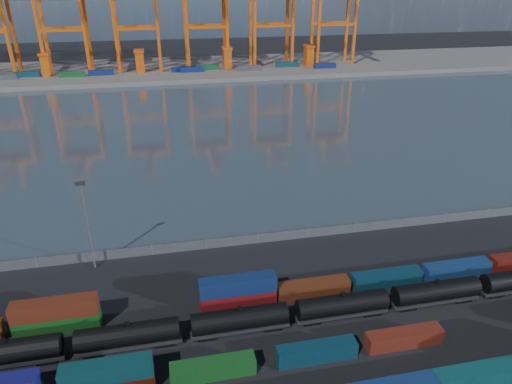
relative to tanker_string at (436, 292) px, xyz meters
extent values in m
plane|color=black|center=(-23.35, -4.73, -2.21)|extent=(700.00, 700.00, 0.00)
plane|color=#303E46|center=(-23.35, 100.27, -2.20)|extent=(700.00, 700.00, 0.00)
cube|color=#514F4C|center=(-23.35, 205.27, -1.21)|extent=(700.00, 70.00, 2.00)
cube|color=#0D4545|center=(-3.16, -15.39, -0.87)|extent=(12.37, 2.52, 2.68)
cube|color=#0A3538|center=(-48.59, -7.13, 1.34)|extent=(10.95, 2.23, 2.37)
cube|color=#154E1A|center=(-35.75, -7.13, -1.03)|extent=(10.95, 2.23, 2.37)
cube|color=#0B2D3C|center=(-21.83, -7.13, -1.03)|extent=(10.95, 2.23, 2.37)
cube|color=maroon|center=(-9.11, -7.13, -1.03)|extent=(10.95, 2.23, 2.37)
cube|color=#134A16|center=(-56.77, 5.93, -0.92)|extent=(11.90, 2.42, 2.58)
cube|color=#5B2112|center=(-56.77, 5.93, 1.65)|extent=(11.90, 2.42, 2.58)
cube|color=maroon|center=(-30.25, 5.93, -0.92)|extent=(11.90, 2.42, 2.58)
cube|color=#102250|center=(-30.25, 5.93, 1.65)|extent=(11.90, 2.42, 2.58)
cube|color=#552511|center=(-18.01, 5.93, -0.92)|extent=(11.90, 2.42, 2.58)
cube|color=#0B2D3E|center=(-5.28, 5.93, -0.92)|extent=(11.90, 2.42, 2.58)
cube|color=navy|center=(7.68, 5.93, -0.92)|extent=(11.90, 2.42, 2.58)
cylinder|color=black|center=(-62.00, 0.00, 0.23)|extent=(13.82, 3.08, 3.08)
cylinder|color=black|center=(-62.00, 0.00, 1.93)|extent=(0.85, 0.85, 0.53)
cube|color=black|center=(-62.00, 0.00, -1.47)|extent=(14.35, 2.13, 0.43)
cube|color=black|center=(-57.22, 0.00, -1.89)|extent=(2.66, 1.91, 0.64)
cylinder|color=black|center=(-46.50, 0.00, 0.23)|extent=(13.82, 3.08, 3.08)
cylinder|color=black|center=(-46.50, 0.00, 1.93)|extent=(0.85, 0.85, 0.53)
cube|color=black|center=(-46.50, 0.00, -1.47)|extent=(14.35, 2.13, 0.43)
cube|color=black|center=(-51.28, 0.00, -1.89)|extent=(2.66, 1.91, 0.64)
cube|color=black|center=(-41.72, 0.00, -1.89)|extent=(2.66, 1.91, 0.64)
cylinder|color=black|center=(-31.00, 0.00, 0.23)|extent=(13.82, 3.08, 3.08)
cylinder|color=black|center=(-31.00, 0.00, 1.93)|extent=(0.85, 0.85, 0.53)
cube|color=black|center=(-31.00, 0.00, -1.47)|extent=(14.35, 2.13, 0.43)
cube|color=black|center=(-35.78, 0.00, -1.89)|extent=(2.66, 1.91, 0.64)
cube|color=black|center=(-26.22, 0.00, -1.89)|extent=(2.66, 1.91, 0.64)
cylinder|color=black|center=(-15.50, 0.00, 0.23)|extent=(13.82, 3.08, 3.08)
cylinder|color=black|center=(-15.50, 0.00, 1.93)|extent=(0.85, 0.85, 0.53)
cube|color=black|center=(-15.50, 0.00, -1.47)|extent=(14.35, 2.13, 0.43)
cube|color=black|center=(-20.28, 0.00, -1.89)|extent=(2.66, 1.91, 0.64)
cube|color=black|center=(-10.72, 0.00, -1.89)|extent=(2.66, 1.91, 0.64)
cylinder|color=black|center=(0.00, 0.00, 0.23)|extent=(13.82, 3.08, 3.08)
cylinder|color=black|center=(0.00, 0.00, 1.93)|extent=(0.85, 0.85, 0.53)
cube|color=black|center=(0.00, 0.00, -1.47)|extent=(14.35, 2.13, 0.43)
cube|color=black|center=(-4.78, 0.00, -1.89)|extent=(2.66, 1.91, 0.64)
cube|color=black|center=(4.78, 0.00, -1.89)|extent=(2.66, 1.91, 0.64)
cube|color=black|center=(10.72, 0.00, -1.89)|extent=(2.66, 1.91, 0.64)
cube|color=#595B5E|center=(-23.35, 23.27, -1.21)|extent=(160.00, 0.06, 2.00)
cylinder|color=slate|center=(-63.35, 23.27, -1.11)|extent=(0.12, 0.12, 2.20)
cylinder|color=slate|center=(-53.35, 23.27, -1.11)|extent=(0.12, 0.12, 2.20)
cylinder|color=slate|center=(-43.35, 23.27, -1.11)|extent=(0.12, 0.12, 2.20)
cylinder|color=slate|center=(-33.35, 23.27, -1.11)|extent=(0.12, 0.12, 2.20)
cylinder|color=slate|center=(-23.35, 23.27, -1.11)|extent=(0.12, 0.12, 2.20)
cylinder|color=slate|center=(-13.35, 23.27, -1.11)|extent=(0.12, 0.12, 2.20)
cylinder|color=slate|center=(-3.35, 23.27, -1.11)|extent=(0.12, 0.12, 2.20)
cylinder|color=slate|center=(6.65, 23.27, -1.11)|extent=(0.12, 0.12, 2.20)
cylinder|color=slate|center=(16.65, 23.27, -1.11)|extent=(0.12, 0.12, 2.20)
cylinder|color=slate|center=(26.65, 23.27, -1.11)|extent=(0.12, 0.12, 2.20)
cylinder|color=slate|center=(-53.35, 21.27, 5.79)|extent=(0.36, 0.36, 16.00)
cube|color=black|center=(-53.35, 21.27, 14.09)|extent=(1.60, 0.40, 0.60)
cube|color=#DA530F|center=(-108.05, 194.65, 18.86)|extent=(1.50, 1.50, 42.15)
cube|color=#DA530F|center=(-108.05, 205.89, 18.86)|extent=(1.50, 1.50, 42.15)
cube|color=#DA530F|center=(-93.65, 194.65, 18.86)|extent=(1.50, 1.50, 42.15)
cube|color=#DA530F|center=(-93.65, 205.89, 18.86)|extent=(1.50, 1.50, 42.15)
cube|color=#DA530F|center=(-73.05, 194.65, 18.86)|extent=(1.50, 1.50, 42.15)
cube|color=#DA530F|center=(-73.05, 205.89, 18.86)|extent=(1.50, 1.50, 42.15)
cube|color=#DA530F|center=(-83.35, 194.65, 20.97)|extent=(20.60, 1.31, 1.31)
cube|color=#DA530F|center=(-83.35, 205.89, 20.97)|extent=(20.60, 1.31, 1.31)
cube|color=#DA530F|center=(-58.65, 194.65, 18.86)|extent=(1.50, 1.50, 42.15)
cube|color=#DA530F|center=(-58.65, 205.89, 18.86)|extent=(1.50, 1.50, 42.15)
cube|color=#DA530F|center=(-38.05, 194.65, 18.86)|extent=(1.50, 1.50, 42.15)
cube|color=#DA530F|center=(-38.05, 205.89, 18.86)|extent=(1.50, 1.50, 42.15)
cube|color=#DA530F|center=(-48.35, 194.65, 20.97)|extent=(20.60, 1.31, 1.31)
cube|color=#DA530F|center=(-48.35, 205.89, 20.97)|extent=(20.60, 1.31, 1.31)
cube|color=#DA530F|center=(-23.65, 194.65, 18.86)|extent=(1.50, 1.50, 42.15)
cube|color=#DA530F|center=(-23.65, 205.89, 18.86)|extent=(1.50, 1.50, 42.15)
cube|color=#DA530F|center=(-3.05, 194.65, 18.86)|extent=(1.50, 1.50, 42.15)
cube|color=#DA530F|center=(-3.05, 205.89, 18.86)|extent=(1.50, 1.50, 42.15)
cube|color=#DA530F|center=(-13.35, 194.65, 20.97)|extent=(20.60, 1.31, 1.31)
cube|color=#DA530F|center=(-13.35, 205.89, 20.97)|extent=(20.60, 1.31, 1.31)
cube|color=#DA530F|center=(11.35, 194.65, 18.86)|extent=(1.50, 1.50, 42.15)
cube|color=#DA530F|center=(11.35, 205.89, 18.86)|extent=(1.50, 1.50, 42.15)
cube|color=#DA530F|center=(31.95, 194.65, 18.86)|extent=(1.50, 1.50, 42.15)
cube|color=#DA530F|center=(31.95, 205.89, 18.86)|extent=(1.50, 1.50, 42.15)
cube|color=#DA530F|center=(21.65, 194.65, 20.97)|extent=(20.60, 1.31, 1.31)
cube|color=#DA530F|center=(21.65, 205.89, 20.97)|extent=(20.60, 1.31, 1.31)
cube|color=#DA530F|center=(46.35, 194.65, 18.86)|extent=(1.50, 1.50, 42.15)
cube|color=#DA530F|center=(46.35, 205.89, 18.86)|extent=(1.50, 1.50, 42.15)
cube|color=#DA530F|center=(66.95, 194.65, 18.86)|extent=(1.50, 1.50, 42.15)
cube|color=#DA530F|center=(66.95, 205.89, 18.86)|extent=(1.50, 1.50, 42.15)
cube|color=#DA530F|center=(56.65, 194.65, 20.97)|extent=(20.60, 1.31, 1.31)
cube|color=#DA530F|center=(56.65, 205.89, 20.97)|extent=(20.60, 1.31, 1.31)
cube|color=navy|center=(-22.70, 189.94, 1.09)|extent=(12.00, 2.44, 2.60)
cube|color=navy|center=(47.99, 186.19, 1.09)|extent=(12.00, 2.44, 2.60)
cube|color=navy|center=(-26.99, 191.35, 1.09)|extent=(12.00, 2.44, 2.60)
cube|color=#0C3842|center=(-102.64, 193.75, 1.09)|extent=(12.00, 2.44, 2.60)
cube|color=#3F4244|center=(-112.59, 189.00, 1.09)|extent=(12.00, 2.44, 2.60)
cube|color=#3F4244|center=(7.02, 187.97, 1.09)|extent=(12.00, 2.44, 2.60)
cube|color=#144C23|center=(-81.10, 189.46, 1.09)|extent=(12.00, 2.44, 2.60)
cube|color=navy|center=(-67.51, 190.79, 1.09)|extent=(12.00, 2.44, 2.60)
cube|color=#144C23|center=(-14.01, 194.75, 1.09)|extent=(12.00, 2.44, 2.60)
cube|color=#0C3842|center=(29.06, 194.09, 1.09)|extent=(12.00, 2.44, 2.60)
cube|color=#DA530F|center=(-93.35, 195.27, 4.79)|extent=(4.00, 6.00, 10.00)
cube|color=#DA530F|center=(-93.35, 195.27, 10.29)|extent=(5.00, 7.00, 1.20)
cube|color=#DA530F|center=(-48.35, 195.27, 4.79)|extent=(4.00, 6.00, 10.00)
cube|color=#DA530F|center=(-48.35, 195.27, 10.29)|extent=(5.00, 7.00, 1.20)
cube|color=#DA530F|center=(-3.35, 195.27, 4.79)|extent=(4.00, 6.00, 10.00)
cube|color=#DA530F|center=(-3.35, 195.27, 10.29)|extent=(5.00, 7.00, 1.20)
cube|color=#DA530F|center=(41.65, 195.27, 4.79)|extent=(4.00, 6.00, 10.00)
cube|color=#DA530F|center=(41.65, 195.27, 10.29)|extent=(5.00, 7.00, 1.20)
camera|label=1|loc=(-39.19, -50.44, 44.47)|focal=32.00mm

